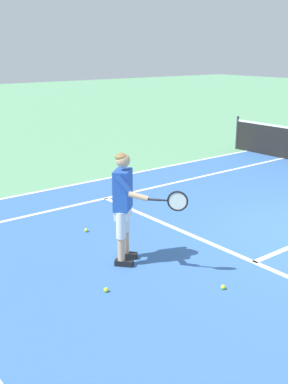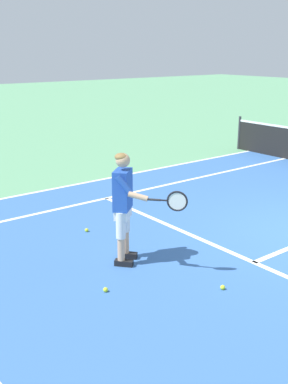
{
  "view_description": "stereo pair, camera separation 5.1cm",
  "coord_description": "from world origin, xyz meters",
  "px_view_note": "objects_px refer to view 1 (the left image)",
  "views": [
    {
      "loc": [
        4.12,
        -7.18,
        3.14
      ],
      "look_at": [
        -1.27,
        -2.94,
        1.05
      ],
      "focal_mm": 43.8,
      "sensor_mm": 36.0,
      "label": 1
    },
    {
      "loc": [
        4.15,
        -7.14,
        3.14
      ],
      "look_at": [
        -1.27,
        -2.94,
        1.05
      ],
      "focal_mm": 43.8,
      "sensor_mm": 36.0,
      "label": 2
    }
  ],
  "objects_px": {
    "tennis_ball_near_feet": "(223,287)",
    "tennis_ball_by_baseline": "(106,290)",
    "tennis_player": "(125,201)",
    "tennis_ball_mid_court": "(86,230)"
  },
  "relations": [
    {
      "from": "tennis_ball_near_feet",
      "to": "tennis_ball_by_baseline",
      "type": "xyz_separation_m",
      "value": [
        -0.93,
        -1.3,
        0.0
      ]
    },
    {
      "from": "tennis_ball_near_feet",
      "to": "tennis_ball_mid_court",
      "type": "relative_size",
      "value": 1.0
    },
    {
      "from": "tennis_ball_by_baseline",
      "to": "tennis_ball_mid_court",
      "type": "xyz_separation_m",
      "value": [
        -2.04,
        0.93,
        0.0
      ]
    },
    {
      "from": "tennis_ball_near_feet",
      "to": "tennis_ball_by_baseline",
      "type": "distance_m",
      "value": 1.6
    },
    {
      "from": "tennis_ball_near_feet",
      "to": "tennis_ball_mid_court",
      "type": "distance_m",
      "value": 2.99
    },
    {
      "from": "tennis_ball_near_feet",
      "to": "tennis_player",
      "type": "bearing_deg",
      "value": -160.36
    },
    {
      "from": "tennis_ball_by_baseline",
      "to": "tennis_ball_mid_court",
      "type": "distance_m",
      "value": 2.24
    },
    {
      "from": "tennis_player",
      "to": "tennis_ball_near_feet",
      "type": "relative_size",
      "value": 25.95
    },
    {
      "from": "tennis_player",
      "to": "tennis_ball_mid_court",
      "type": "bearing_deg",
      "value": 173.02
    },
    {
      "from": "tennis_player",
      "to": "tennis_ball_near_feet",
      "type": "distance_m",
      "value": 1.88
    }
  ]
}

